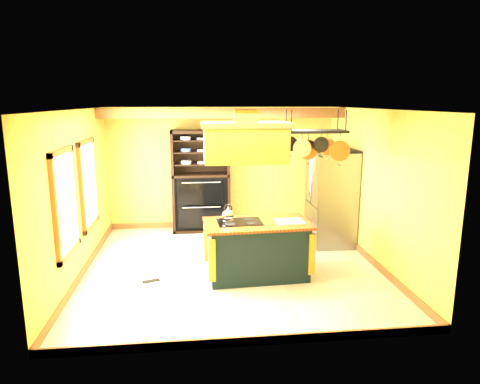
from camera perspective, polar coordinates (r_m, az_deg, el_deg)
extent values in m
plane|color=beige|center=(7.59, -1.10, -9.87)|extent=(5.00, 5.00, 0.00)
plane|color=white|center=(7.04, -1.19, 10.97)|extent=(5.00, 5.00, 0.00)
cube|color=#BC9744|center=(9.64, -2.47, 3.22)|extent=(5.00, 0.02, 2.70)
cube|color=#BC9744|center=(4.79, 1.53, -6.02)|extent=(5.00, 0.02, 2.70)
cube|color=#BC9744|center=(7.41, -20.79, -0.29)|extent=(0.02, 5.00, 2.70)
cube|color=#BC9744|center=(7.81, 17.44, 0.56)|extent=(0.02, 5.00, 2.70)
cube|color=brown|center=(8.73, -2.19, 10.47)|extent=(5.00, 0.15, 0.20)
cube|color=brown|center=(6.64, -22.25, -1.34)|extent=(0.06, 1.06, 1.56)
cube|color=white|center=(6.63, -22.05, -1.33)|extent=(0.02, 0.85, 1.34)
cube|color=brown|center=(7.96, -19.55, 0.99)|extent=(0.06, 1.06, 1.56)
cube|color=white|center=(7.95, -19.38, 0.99)|extent=(0.02, 0.85, 1.34)
cube|color=black|center=(7.05, 2.30, -7.79)|extent=(1.61, 0.94, 0.88)
cube|color=#903B1B|center=(6.91, 2.33, -4.20)|extent=(1.75, 1.04, 0.04)
cube|color=black|center=(6.90, -0.06, -4.00)|extent=(0.73, 0.53, 0.01)
ellipsoid|color=silver|center=(6.95, -1.60, -2.98)|extent=(0.20, 0.20, 0.16)
cube|color=white|center=(6.95, 6.67, -3.92)|extent=(0.44, 0.35, 0.02)
cube|color=#A47929|center=(6.64, 0.71, 6.30)|extent=(1.27, 0.68, 0.54)
cube|color=brown|center=(6.61, 0.71, 8.96)|extent=(1.35, 0.76, 0.08)
cube|color=#A47929|center=(6.61, 0.72, 9.76)|extent=(0.35, 0.35, 0.26)
cube|color=black|center=(6.84, 9.99, 7.98)|extent=(0.94, 0.47, 0.04)
cylinder|color=black|center=(6.54, 6.89, 9.35)|extent=(0.02, 0.02, 0.33)
cylinder|color=black|center=(7.14, 12.92, 9.36)|extent=(0.02, 0.02, 0.33)
cylinder|color=black|center=(6.85, 6.67, 6.41)|extent=(0.24, 0.04, 0.24)
cylinder|color=silver|center=(6.71, 8.27, 5.82)|extent=(0.28, 0.03, 0.28)
cylinder|color=#B85B2E|center=(6.94, 9.08, 5.58)|extent=(0.32, 0.04, 0.32)
cylinder|color=black|center=(6.79, 10.76, 6.22)|extent=(0.24, 0.03, 0.24)
cylinder|color=silver|center=(7.02, 11.48, 5.97)|extent=(0.28, 0.04, 0.28)
cylinder|color=#B85B2E|center=(6.89, 13.13, 5.37)|extent=(0.32, 0.03, 0.32)
cube|color=gray|center=(8.70, 12.08, -0.78)|extent=(0.78, 0.96, 1.88)
cube|color=gray|center=(8.27, 10.05, 1.57)|extent=(0.03, 0.46, 1.01)
cube|color=gray|center=(8.73, 9.17, 2.15)|extent=(0.03, 0.46, 1.01)
cube|color=gray|center=(8.71, 9.39, -4.10)|extent=(0.03, 0.92, 0.79)
cube|color=black|center=(8.94, 11.82, -6.47)|extent=(0.74, 0.91, 0.06)
cube|color=black|center=(9.62, -5.27, 1.70)|extent=(1.25, 0.06, 2.22)
cube|color=black|center=(9.39, -8.89, 1.36)|extent=(0.06, 0.53, 2.22)
cube|color=black|center=(9.41, -1.60, 1.52)|extent=(0.06, 0.53, 2.22)
cube|color=black|center=(9.36, -5.26, 2.32)|extent=(1.25, 0.53, 0.05)
cube|color=black|center=(9.51, -5.20, -1.20)|extent=(1.13, 0.43, 1.19)
cube|color=black|center=(9.14, -5.19, -0.07)|extent=(0.98, 0.04, 0.53)
cube|color=black|center=(9.27, -5.12, -3.28)|extent=(0.98, 0.04, 0.48)
cube|color=black|center=(9.32, -5.29, 3.78)|extent=(1.13, 0.47, 0.02)
cube|color=black|center=(9.29, -5.32, 5.37)|extent=(1.13, 0.47, 0.02)
cube|color=black|center=(9.26, -5.35, 6.91)|extent=(1.13, 0.47, 0.03)
cylinder|color=white|center=(9.26, -7.20, 3.99)|extent=(0.22, 0.22, 0.07)
cylinder|color=#3D60AC|center=(9.24, -3.22, 5.99)|extent=(0.10, 0.10, 0.17)
cube|color=black|center=(7.15, -11.80, -11.52)|extent=(0.30, 0.21, 0.01)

